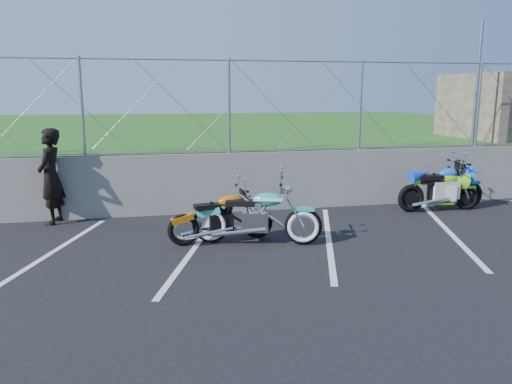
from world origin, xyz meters
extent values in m
plane|color=black|center=(0.00, 0.00, 0.00)|extent=(90.00, 90.00, 0.00)
cube|color=slate|center=(0.00, 3.50, 0.65)|extent=(30.00, 0.22, 1.30)
cube|color=#1C4F15|center=(0.00, 13.50, 0.65)|extent=(30.00, 20.00, 1.30)
cylinder|color=gray|center=(0.00, 3.50, 3.25)|extent=(28.00, 0.03, 0.03)
cylinder|color=gray|center=(0.00, 3.50, 1.35)|extent=(28.00, 0.03, 0.03)
cylinder|color=gray|center=(7.20, 3.90, 2.80)|extent=(0.08, 0.08, 3.00)
cube|color=silver|center=(-2.40, 1.00, 0.00)|extent=(1.49, 4.31, 0.01)
cube|color=silver|center=(0.00, 1.00, 0.00)|extent=(1.49, 4.31, 0.01)
cube|color=silver|center=(2.40, 1.00, 0.00)|extent=(1.49, 4.31, 0.01)
cube|color=silver|center=(4.80, 1.00, 0.00)|extent=(1.49, 4.31, 0.01)
torus|color=black|center=(0.30, 1.22, 0.33)|extent=(0.66, 0.29, 0.66)
torus|color=black|center=(1.84, 0.77, 0.33)|extent=(0.66, 0.29, 0.66)
cube|color=silver|center=(1.05, 1.00, 0.40)|extent=(0.52, 0.39, 0.34)
ellipsoid|color=teal|center=(1.26, 0.94, 0.80)|extent=(0.57, 0.38, 0.23)
cube|color=black|center=(0.80, 1.07, 0.73)|extent=(0.54, 0.37, 0.09)
cube|color=teal|center=(1.84, 0.77, 0.64)|extent=(0.40, 0.25, 0.06)
cylinder|color=silver|center=(1.47, 0.88, 1.11)|extent=(0.23, 0.70, 0.03)
torus|color=black|center=(-0.18, 1.14, 0.28)|extent=(0.57, 0.17, 0.56)
torus|color=black|center=(1.16, 1.32, 0.28)|extent=(0.57, 0.17, 0.56)
cube|color=black|center=(0.47, 1.23, 0.36)|extent=(0.44, 0.30, 0.31)
ellipsoid|color=#BC630B|center=(0.67, 1.25, 0.72)|extent=(0.50, 0.28, 0.21)
cube|color=black|center=(0.24, 1.20, 0.66)|extent=(0.48, 0.27, 0.08)
cube|color=#BC630B|center=(1.16, 1.32, 0.54)|extent=(0.36, 0.18, 0.05)
cylinder|color=silver|center=(0.86, 1.28, 0.94)|extent=(0.11, 0.65, 0.03)
torus|color=black|center=(4.93, 2.63, 0.27)|extent=(0.55, 0.14, 0.54)
torus|color=black|center=(6.20, 2.52, 0.27)|extent=(0.55, 0.14, 0.54)
cube|color=black|center=(5.55, 2.58, 0.36)|extent=(0.43, 0.29, 0.31)
ellipsoid|color=#7AD31A|center=(5.75, 2.56, 0.72)|extent=(0.49, 0.26, 0.21)
cube|color=black|center=(5.32, 2.60, 0.66)|extent=(0.47, 0.25, 0.08)
cube|color=#7AD31A|center=(6.20, 2.52, 0.52)|extent=(0.35, 0.16, 0.05)
cylinder|color=silver|center=(5.90, 2.55, 0.93)|extent=(0.08, 0.65, 0.03)
torus|color=black|center=(4.87, 2.58, 0.31)|extent=(0.62, 0.13, 0.62)
torus|color=black|center=(6.34, 2.62, 0.31)|extent=(0.62, 0.13, 0.62)
cube|color=black|center=(5.59, 2.60, 0.41)|extent=(0.48, 0.30, 0.35)
ellipsoid|color=blue|center=(5.81, 2.60, 0.83)|extent=(0.55, 0.27, 0.24)
cube|color=black|center=(5.32, 2.59, 0.76)|extent=(0.52, 0.26, 0.09)
cube|color=blue|center=(6.34, 2.62, 0.60)|extent=(0.40, 0.16, 0.06)
cylinder|color=silver|center=(5.99, 2.61, 1.07)|extent=(0.05, 0.75, 0.03)
imported|color=black|center=(-2.65, 3.20, 0.95)|extent=(0.57, 0.76, 1.91)
camera|label=1|loc=(-0.66, -7.18, 2.61)|focal=35.00mm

